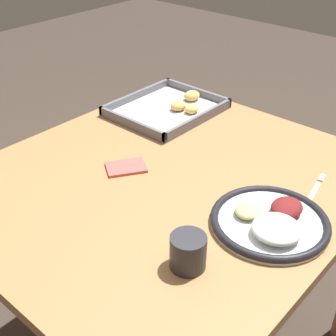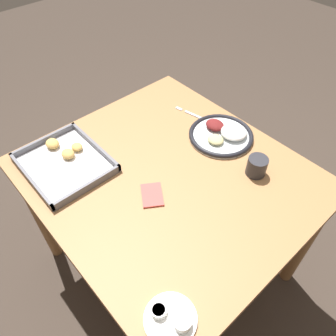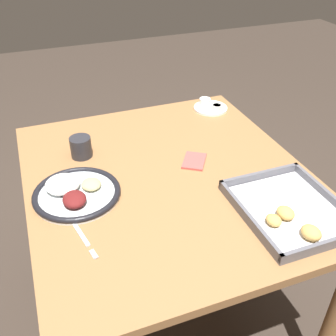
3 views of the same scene
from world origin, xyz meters
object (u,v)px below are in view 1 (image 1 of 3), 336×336
Objects in this scene: fork at (313,194)px; napkin at (126,167)px; dinner_plate at (271,221)px; baking_tray at (171,108)px; drinking_cup at (188,252)px.

napkin is (-0.23, 0.45, 0.00)m from fork.
dinner_plate is 0.80× the size of baking_tray.
drinking_cup reaches higher than napkin.
baking_tray is 2.66× the size of napkin.
dinner_plate is at bearing -83.97° from napkin.
napkin is at bearing 96.03° from dinner_plate.
baking_tray is 0.40m from napkin.
drinking_cup reaches higher than fork.
napkin is at bearing 104.81° from fork.
baking_tray is at bearing 43.86° from drinking_cup.
dinner_plate is 0.24m from drinking_cup.
fork is 1.45× the size of napkin.
drinking_cup is 0.58× the size of napkin.
fork is (0.18, -0.02, -0.01)m from dinner_plate.
napkin is (0.18, 0.37, -0.03)m from drinking_cup.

